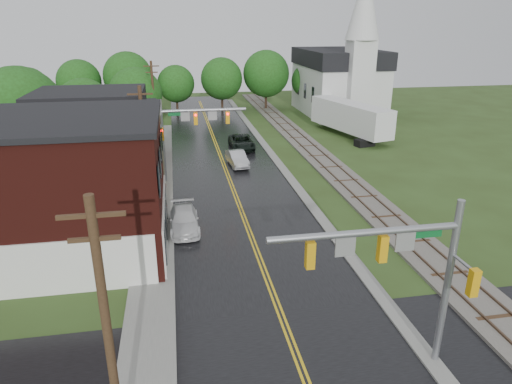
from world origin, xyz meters
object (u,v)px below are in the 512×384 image
object	(u,v)px
tree_left_b	(22,111)
sedan_silver	(237,159)
traffic_signal_far	(187,125)
suv_dark	(242,142)
church	(341,75)
tree_left_e	(137,95)
utility_pole_c	(154,98)
utility_pole_b	(144,144)
semi_trailer	(350,117)
tree_left_c	(86,108)
traffic_signal_near	(400,260)
brick_building	(39,188)
utility_pole_a	(107,330)
pickup_white	(184,220)

from	to	relation	value
tree_left_b	sedan_silver	distance (m)	19.81
traffic_signal_far	suv_dark	world-z (taller)	traffic_signal_far
church	tree_left_e	distance (m)	29.91
suv_dark	utility_pole_c	bearing A→B (deg)	142.32
utility_pole_b	tree_left_e	xyz separation A→B (m)	(-2.05, 23.90, 0.09)
utility_pole_c	semi_trailer	world-z (taller)	utility_pole_c
church	sedan_silver	world-z (taller)	church
church	tree_left_c	world-z (taller)	church
utility_pole_c	sedan_silver	bearing A→B (deg)	-58.92
traffic_signal_near	traffic_signal_far	world-z (taller)	same
sedan_silver	traffic_signal_near	bearing A→B (deg)	-91.06
tree_left_c	traffic_signal_far	bearing A→B (deg)	-51.18
utility_pole_b	tree_left_c	distance (m)	19.24
traffic_signal_far	tree_left_c	world-z (taller)	tree_left_c
brick_building	suv_dark	world-z (taller)	brick_building
traffic_signal_far	tree_left_b	world-z (taller)	tree_left_b
traffic_signal_far	utility_pole_b	distance (m)	6.01
utility_pole_a	pickup_white	xyz separation A→B (m)	(2.54, 16.76, -4.03)
suv_dark	sedan_silver	size ratio (longest dim) A/B	1.24
traffic_signal_far	tree_left_c	size ratio (longest dim) A/B	0.96
brick_building	tree_left_c	xyz separation A→B (m)	(-1.36, 24.90, 0.36)
utility_pole_b	tree_left_b	xyz separation A→B (m)	(-11.05, 9.90, 1.00)
utility_pole_b	tree_left_c	bearing A→B (deg)	111.49
utility_pole_a	tree_left_e	world-z (taller)	utility_pole_a
tree_left_c	pickup_white	bearing A→B (deg)	-67.50
tree_left_c	sedan_silver	bearing A→B (deg)	-31.60
brick_building	suv_dark	size ratio (longest dim) A/B	2.67
brick_building	sedan_silver	distance (m)	21.08
traffic_signal_far	suv_dark	size ratio (longest dim) A/B	1.37
sedan_silver	tree_left_e	bearing A→B (deg)	118.05
traffic_signal_far	sedan_silver	size ratio (longest dim) A/B	1.69
church	sedan_silver	size ratio (longest dim) A/B	4.62
church	tree_left_c	size ratio (longest dim) A/B	2.61
utility_pole_c	tree_left_e	world-z (taller)	utility_pole_c
church	semi_trailer	size ratio (longest dim) A/B	1.49
church	semi_trailer	distance (m)	14.30
church	utility_pole_c	distance (m)	28.54
traffic_signal_near	tree_left_c	world-z (taller)	tree_left_c
church	traffic_signal_far	bearing A→B (deg)	-131.27
utility_pole_b	sedan_silver	size ratio (longest dim) A/B	2.08
pickup_white	semi_trailer	distance (m)	31.44
tree_left_e	brick_building	bearing A→B (deg)	-96.71
utility_pole_b	pickup_white	xyz separation A→B (m)	(2.54, -5.24, -4.03)
traffic_signal_near	tree_left_e	bearing A→B (deg)	105.68
traffic_signal_near	tree_left_b	distance (m)	36.73
traffic_signal_near	brick_building	bearing A→B (deg)	140.83
suv_dark	semi_trailer	bearing A→B (deg)	14.13
church	traffic_signal_far	distance (m)	35.59
utility_pole_b	suv_dark	world-z (taller)	utility_pole_b
traffic_signal_far	utility_pole_c	world-z (taller)	utility_pole_c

